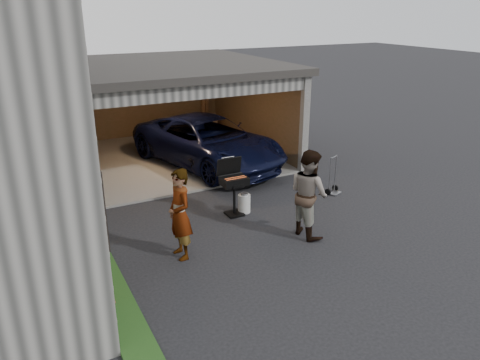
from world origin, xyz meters
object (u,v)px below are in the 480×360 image
object	(u,v)px
woman	(180,214)
hand_truck	(333,186)
propane_tank	(244,203)
man	(309,193)
minivan	(208,144)
bbq_grill	(234,183)
plywood_panel	(100,268)

from	to	relation	value
woman	hand_truck	world-z (taller)	woman
woman	propane_tank	size ratio (longest dim) A/B	4.07
woman	man	xyz separation A→B (m)	(2.62, -0.32, 0.04)
hand_truck	propane_tank	bearing A→B (deg)	157.12
minivan	hand_truck	size ratio (longest dim) A/B	5.17
propane_tank	woman	bearing A→B (deg)	-148.01
woman	man	size ratio (longest dim) A/B	0.95
man	propane_tank	distance (m)	1.82
woman	bbq_grill	bearing A→B (deg)	122.42
plywood_panel	hand_truck	size ratio (longest dim) A/B	1.01
plywood_panel	hand_truck	bearing A→B (deg)	16.33
plywood_panel	hand_truck	world-z (taller)	hand_truck
woman	bbq_grill	distance (m)	2.12
bbq_grill	propane_tank	xyz separation A→B (m)	(0.27, 0.00, -0.55)
man	minivan	bearing A→B (deg)	-2.13
bbq_grill	propane_tank	size ratio (longest dim) A/B	3.03
bbq_grill	plywood_panel	distance (m)	3.77
woman	hand_truck	xyz separation A→B (m)	(4.49, 1.21, -0.68)
man	hand_truck	distance (m)	2.52
man	plywood_panel	size ratio (longest dim) A/B	1.84
minivan	propane_tank	size ratio (longest dim) A/B	11.83
woman	propane_tank	xyz separation A→B (m)	(1.98, 1.24, -0.65)
bbq_grill	man	bearing A→B (deg)	-59.66
man	hand_truck	size ratio (longest dim) A/B	1.86
minivan	plywood_panel	world-z (taller)	minivan
minivan	hand_truck	world-z (taller)	minivan
bbq_grill	plywood_panel	xyz separation A→B (m)	(-3.30, -1.81, -0.28)
woman	plywood_panel	size ratio (longest dim) A/B	1.76
minivan	woman	size ratio (longest dim) A/B	2.91
minivan	plywood_panel	distance (m)	6.58
bbq_grill	hand_truck	bearing A→B (deg)	-0.52
bbq_grill	plywood_panel	world-z (taller)	bbq_grill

